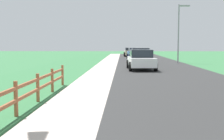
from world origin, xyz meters
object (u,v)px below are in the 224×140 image
object	(u,v)px
parked_suv_white	(141,60)
parked_car_blue	(135,53)
parked_car_beige	(130,52)
parked_car_silver	(140,56)
street_lamp	(180,28)

from	to	relation	value
parked_suv_white	parked_car_blue	bearing A→B (deg)	89.19
parked_suv_white	parked_car_blue	size ratio (longest dim) A/B	0.91
parked_car_blue	parked_car_beige	world-z (taller)	parked_car_blue
parked_car_blue	parked_car_beige	distance (m)	8.84
parked_car_blue	parked_car_silver	bearing A→B (deg)	-88.76
street_lamp	parked_suv_white	bearing A→B (deg)	-118.65
parked_car_silver	parked_car_beige	bearing A→B (deg)	91.98
parked_car_blue	street_lamp	distance (m)	9.44
parked_suv_white	parked_car_beige	world-z (taller)	parked_suv_white
parked_car_beige	street_lamp	bearing A→B (deg)	-74.42
parked_car_beige	parked_car_blue	bearing A→B (deg)	-87.33
parked_suv_white	parked_car_silver	size ratio (longest dim) A/B	0.91
parked_car_beige	street_lamp	distance (m)	17.63
parked_car_blue	parked_suv_white	bearing A→B (deg)	-90.81
parked_suv_white	parked_car_beige	xyz separation A→B (m)	(-0.19, 24.97, -0.03)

